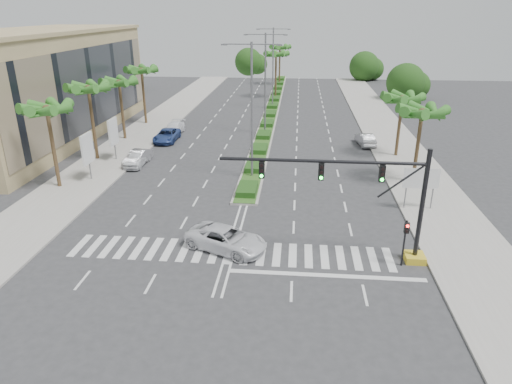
% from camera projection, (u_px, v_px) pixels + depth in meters
% --- Properties ---
extents(ground, '(160.00, 160.00, 0.00)m').
position_uv_depth(ground, '(230.00, 252.00, 29.22)').
color(ground, '#333335').
rests_on(ground, ground).
extents(footpath_right, '(6.00, 120.00, 0.15)m').
position_uv_depth(footpath_right, '(406.00, 162.00, 46.38)').
color(footpath_right, gray).
rests_on(footpath_right, ground).
extents(footpath_left, '(6.00, 120.00, 0.15)m').
position_uv_depth(footpath_left, '(117.00, 154.00, 48.98)').
color(footpath_left, gray).
rests_on(footpath_left, ground).
extents(median, '(2.20, 75.00, 0.20)m').
position_uv_depth(median, '(272.00, 109.00, 70.77)').
color(median, gray).
rests_on(median, ground).
extents(median_grass, '(1.80, 75.00, 0.04)m').
position_uv_depth(median_grass, '(272.00, 108.00, 70.72)').
color(median_grass, '#21511B').
rests_on(median_grass, median).
extents(building, '(12.00, 36.00, 12.00)m').
position_uv_depth(building, '(41.00, 87.00, 53.24)').
color(building, tan).
rests_on(building, ground).
extents(signal_gantry, '(12.60, 1.20, 7.20)m').
position_uv_depth(signal_gantry, '(383.00, 208.00, 27.14)').
color(signal_gantry, gold).
rests_on(signal_gantry, ground).
extents(pedestrian_signal, '(0.28, 0.36, 3.00)m').
position_uv_depth(pedestrian_signal, '(405.00, 236.00, 26.93)').
color(pedestrian_signal, black).
rests_on(pedestrian_signal, ground).
extents(direction_sign, '(2.70, 0.11, 3.40)m').
position_uv_depth(direction_sign, '(421.00, 180.00, 34.54)').
color(direction_sign, slate).
rests_on(direction_sign, ground).
extents(billboard_near, '(0.18, 2.10, 4.35)m').
position_uv_depth(billboard_near, '(87.00, 149.00, 40.45)').
color(billboard_near, slate).
rests_on(billboard_near, ground).
extents(billboard_far, '(0.18, 2.10, 4.35)m').
position_uv_depth(billboard_far, '(113.00, 132.00, 45.99)').
color(billboard_far, slate).
rests_on(billboard_far, ground).
extents(palm_left_near, '(4.57, 4.68, 7.55)m').
position_uv_depth(palm_left_near, '(47.00, 112.00, 37.38)').
color(palm_left_near, brown).
rests_on(palm_left_near, ground).
extents(palm_left_mid, '(4.57, 4.68, 7.95)m').
position_uv_depth(palm_left_mid, '(88.00, 91.00, 44.63)').
color(palm_left_mid, brown).
rests_on(palm_left_mid, ground).
extents(palm_left_far, '(4.57, 4.68, 7.35)m').
position_uv_depth(palm_left_far, '(119.00, 84.00, 52.24)').
color(palm_left_far, brown).
rests_on(palm_left_far, ground).
extents(palm_left_end, '(4.57, 4.68, 7.75)m').
position_uv_depth(palm_left_end, '(142.00, 72.00, 59.49)').
color(palm_left_end, brown).
rests_on(palm_left_end, ground).
extents(palm_right_near, '(4.57, 4.68, 7.05)m').
position_uv_depth(palm_right_near, '(422.00, 114.00, 38.61)').
color(palm_right_near, brown).
rests_on(palm_right_near, ground).
extents(palm_right_far, '(4.57, 4.68, 6.75)m').
position_uv_depth(palm_right_far, '(402.00, 100.00, 46.11)').
color(palm_right_far, brown).
rests_on(palm_right_far, ground).
extents(palm_median_a, '(4.57, 4.68, 8.05)m').
position_uv_depth(palm_median_a, '(276.00, 56.00, 77.38)').
color(palm_median_a, brown).
rests_on(palm_median_a, ground).
extents(palm_median_b, '(4.57, 4.68, 8.05)m').
position_uv_depth(palm_median_b, '(280.00, 49.00, 91.24)').
color(palm_median_b, brown).
rests_on(palm_median_b, ground).
extents(streetlight_near, '(5.10, 0.25, 12.00)m').
position_uv_depth(streetlight_near, '(252.00, 104.00, 39.62)').
color(streetlight_near, slate).
rests_on(streetlight_near, ground).
extents(streetlight_mid, '(5.10, 0.25, 12.00)m').
position_uv_depth(streetlight_mid, '(265.00, 79.00, 54.41)').
color(streetlight_mid, slate).
rests_on(streetlight_mid, ground).
extents(streetlight_far, '(5.10, 0.25, 12.00)m').
position_uv_depth(streetlight_far, '(273.00, 64.00, 69.20)').
color(streetlight_far, slate).
rests_on(streetlight_far, ground).
extents(car_parked_a, '(1.79, 4.27, 1.44)m').
position_uv_depth(car_parked_a, '(136.00, 159.00, 45.18)').
color(car_parked_a, white).
rests_on(car_parked_a, ground).
extents(car_parked_b, '(2.00, 4.42, 1.41)m').
position_uv_depth(car_parked_b, '(138.00, 158.00, 45.55)').
color(car_parked_b, '#A5A4A8').
rests_on(car_parked_b, ground).
extents(car_parked_c, '(2.42, 5.16, 1.43)m').
position_uv_depth(car_parked_c, '(167.00, 135.00, 53.52)').
color(car_parked_c, navy).
rests_on(car_parked_c, ground).
extents(car_parked_d, '(2.19, 4.92, 1.40)m').
position_uv_depth(car_parked_d, '(174.00, 128.00, 56.81)').
color(car_parked_d, white).
rests_on(car_parked_d, ground).
extents(car_crossing, '(5.95, 4.46, 1.50)m').
position_uv_depth(car_crossing, '(226.00, 239.00, 29.33)').
color(car_crossing, white).
rests_on(car_crossing, ground).
extents(car_right, '(2.07, 4.46, 1.41)m').
position_uv_depth(car_right, '(365.00, 139.00, 51.99)').
color(car_right, '#A9A9AD').
rests_on(car_right, ground).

